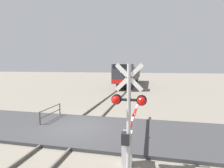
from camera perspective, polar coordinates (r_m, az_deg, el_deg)
name	(u,v)px	position (r m, az deg, el deg)	size (l,w,h in m)	color
ground_plane	(77,130)	(10.78, -11.00, -14.11)	(160.00, 160.00, 0.00)	gray
rail_track_left	(65,128)	(11.05, -14.52, -13.28)	(0.08, 80.00, 0.15)	#59544C
rail_track_right	(89,130)	(10.51, -7.30, -14.16)	(0.08, 80.00, 0.15)	#59544C
road_surface	(77,129)	(10.76, -11.01, -13.72)	(36.00, 4.87, 0.16)	#38383A
locomotive	(129,74)	(33.74, 5.40, 3.11)	(2.86, 18.21, 3.85)	black
crossing_signal	(129,107)	(6.07, 5.31, -7.17)	(1.18, 0.33, 3.76)	#ADADB2
crossing_gate	(130,133)	(7.79, 5.77, -15.14)	(0.36, 6.76, 1.39)	silver
guard_railing	(51,112)	(12.63, -18.83, -8.41)	(0.08, 2.47, 0.95)	#4C4742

